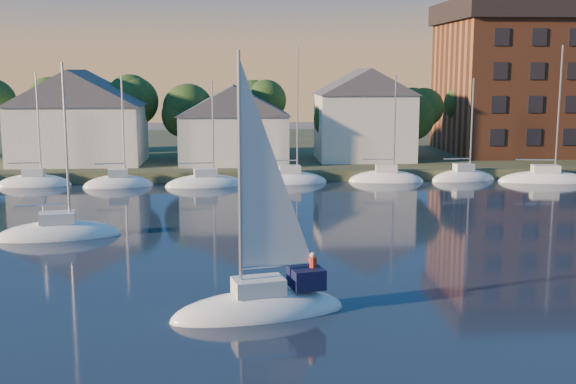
{
  "coord_description": "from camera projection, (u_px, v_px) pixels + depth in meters",
  "views": [
    {
      "loc": [
        -5.53,
        -18.08,
        10.63
      ],
      "look_at": [
        -2.77,
        22.0,
        3.8
      ],
      "focal_mm": 45.0,
      "sensor_mm": 36.0,
      "label": 1
    }
  ],
  "objects": [
    {
      "name": "shoreline_land",
      "position": [
        281.0,
        152.0,
        93.71
      ],
      "size": [
        160.0,
        50.0,
        2.0
      ],
      "primitive_type": "cube",
      "color": "#353F25",
      "rests_on": "ground"
    },
    {
      "name": "wooden_dock",
      "position": [
        295.0,
        179.0,
        71.08
      ],
      "size": [
        120.0,
        3.0,
        1.0
      ],
      "primitive_type": "cube",
      "color": "brown",
      "rests_on": "ground"
    },
    {
      "name": "clubhouse_west",
      "position": [
        79.0,
        116.0,
        74.5
      ],
      "size": [
        13.65,
        9.45,
        9.64
      ],
      "color": "white",
      "rests_on": "shoreline_land"
    },
    {
      "name": "clubhouse_centre",
      "position": [
        234.0,
        123.0,
        74.74
      ],
      "size": [
        11.55,
        8.4,
        8.08
      ],
      "color": "white",
      "rests_on": "shoreline_land"
    },
    {
      "name": "clubhouse_east",
      "position": [
        364.0,
        113.0,
        77.51
      ],
      "size": [
        10.5,
        8.4,
        9.8
      ],
      "color": "white",
      "rests_on": "shoreline_land"
    },
    {
      "name": "condo_block",
      "position": [
        575.0,
        77.0,
        84.48
      ],
      "size": [
        31.0,
        17.0,
        17.4
      ],
      "color": "brown",
      "rests_on": "shoreline_land"
    },
    {
      "name": "tree_line",
      "position": [
        305.0,
        101.0,
        80.84
      ],
      "size": [
        93.4,
        5.4,
        8.9
      ],
      "color": "#3B261B",
      "rests_on": "shoreline_land"
    },
    {
      "name": "moored_fleet",
      "position": [
        213.0,
        183.0,
        67.58
      ],
      "size": [
        71.5,
        2.4,
        12.05
      ],
      "color": "white",
      "rests_on": "ground"
    },
    {
      "name": "hero_sailboat",
      "position": [
        262.0,
        302.0,
        31.65
      ],
      "size": [
        8.23,
        4.25,
        12.53
      ],
      "rotation": [
        0.0,
        0.0,
        3.37
      ],
      "color": "white",
      "rests_on": "ground"
    },
    {
      "name": "drifting_sailboat_left",
      "position": [
        58.0,
        236.0,
        46.24
      ],
      "size": [
        8.21,
        3.99,
        12.16
      ],
      "rotation": [
        0.0,
        0.0,
        0.19
      ],
      "color": "white",
      "rests_on": "ground"
    }
  ]
}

